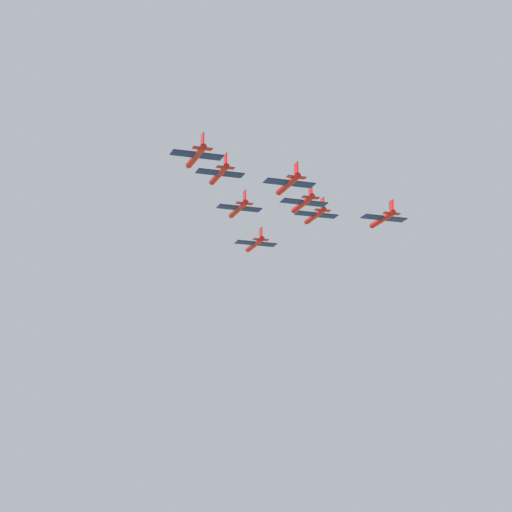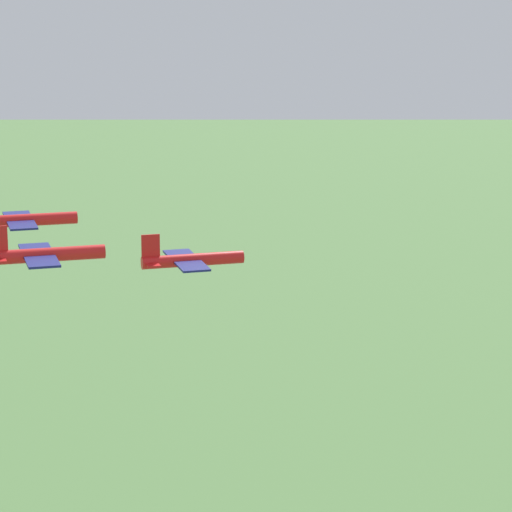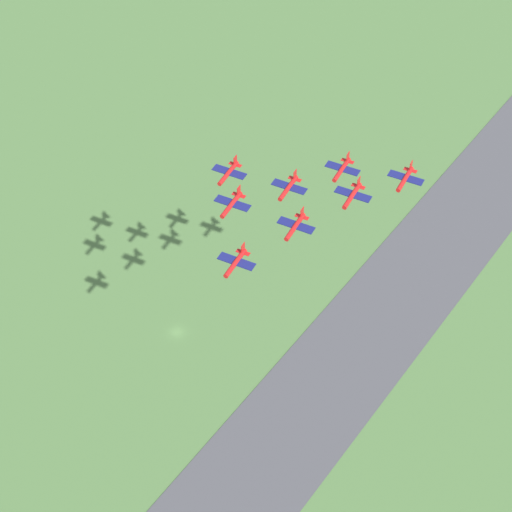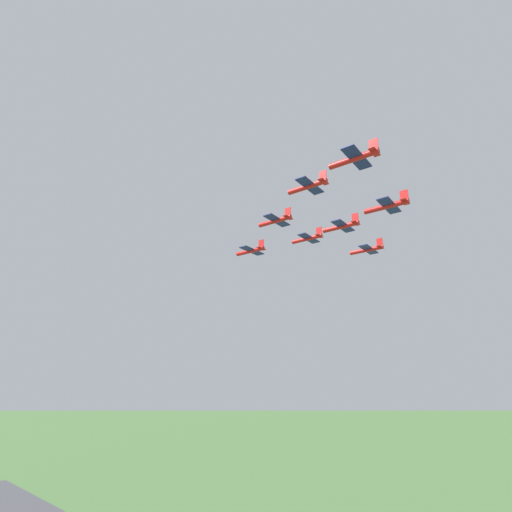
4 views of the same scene
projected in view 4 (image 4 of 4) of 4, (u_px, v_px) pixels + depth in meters
name	position (u px, v px, depth m)	size (l,w,h in m)	color
jet_0	(251.00, 251.00, 107.10)	(8.60, 8.84, 2.98)	red
jet_1	(276.00, 221.00, 94.62)	(8.60, 8.84, 2.98)	red
jet_2	(308.00, 238.00, 106.59)	(8.60, 8.84, 2.98)	red
jet_3	(309.00, 186.00, 81.78)	(8.60, 8.84, 2.98)	red
jet_4	(342.00, 226.00, 92.51)	(8.60, 8.84, 2.98)	red
jet_5	(368.00, 250.00, 103.98)	(8.60, 8.84, 2.98)	red
jet_6	(355.00, 158.00, 67.74)	(8.60, 8.84, 2.98)	red
jet_7	(388.00, 206.00, 78.70)	(8.60, 8.84, 2.98)	red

